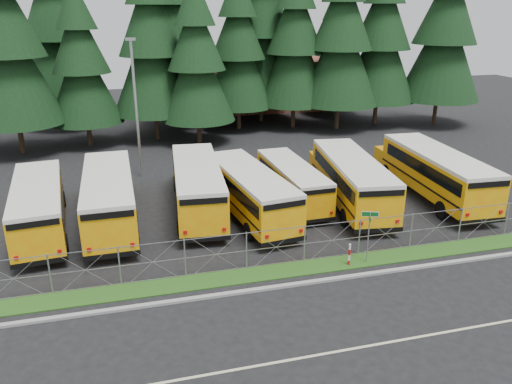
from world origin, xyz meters
TOP-DOWN VIEW (x-y plane):
  - ground at (0.00, 0.00)m, footprint 120.00×120.00m
  - curb at (0.00, -3.10)m, footprint 50.00×0.25m
  - grass_verge at (0.00, -1.70)m, footprint 50.00×1.40m
  - road_lane_line at (0.00, -8.00)m, footprint 50.00×0.12m
  - chainlink_fence at (0.00, -1.00)m, footprint 44.00×0.10m
  - brick_building at (6.00, 40.00)m, footprint 22.00×10.00m
  - bus_0 at (-14.32, 6.31)m, footprint 3.84×11.48m
  - bus_1 at (-10.48, 6.49)m, footprint 3.04×12.09m
  - bus_3 at (-5.18, 7.13)m, footprint 3.77×12.16m
  - bus_4 at (-2.32, 5.57)m, footprint 4.13×11.70m
  - bus_5 at (0.99, 7.18)m, footprint 2.67×10.02m
  - bus_6 at (4.55, 5.78)m, footprint 4.48×12.39m
  - bus_east at (10.50, 5.54)m, footprint 3.66×12.57m
  - street_sign at (1.99, -1.95)m, footprint 0.80×0.53m
  - striped_bollard at (1.02, -1.97)m, footprint 0.11×0.11m
  - light_standard at (-8.33, 15.01)m, footprint 0.70×0.35m
  - conifer_1 at (-18.18, 24.36)m, footprint 8.26×8.26m
  - conifer_2 at (-12.54, 25.61)m, footprint 6.63×6.63m
  - conifer_3 at (-6.22, 26.46)m, footprint 7.92×7.92m
  - conifer_4 at (-2.53, 23.74)m, footprint 6.81×6.81m
  - conifer_5 at (2.42, 28.63)m, footprint 7.21×7.21m
  - conifer_6 at (8.22, 27.92)m, footprint 7.67×7.67m
  - conifer_7 at (12.43, 25.93)m, footprint 8.08×8.08m
  - conifer_8 at (17.36, 26.90)m, footprint 7.99×7.99m
  - conifer_9 at (23.67, 25.19)m, footprint 8.52×8.52m
  - conifer_10 at (-15.11, 34.47)m, footprint 8.94×8.94m
  - conifer_11 at (-3.57, 32.15)m, footprint 7.93×7.93m
  - conifer_12 at (5.71, 31.82)m, footprint 9.13×9.13m
  - conifer_13 at (15.13, 33.02)m, footprint 6.89×6.89m

SIDE VIEW (x-z plane):
  - ground at x=0.00m, z-range 0.00..0.00m
  - road_lane_line at x=0.00m, z-range 0.00..0.01m
  - grass_verge at x=0.00m, z-range 0.00..0.06m
  - curb at x=0.00m, z-range 0.00..0.12m
  - striped_bollard at x=1.02m, z-range 0.00..1.20m
  - chainlink_fence at x=0.00m, z-range 0.00..2.00m
  - bus_5 at x=0.99m, z-range 0.00..2.61m
  - bus_0 at x=-14.32m, z-range 0.00..2.95m
  - bus_4 at x=-2.32m, z-range 0.00..3.00m
  - bus_3 at x=-5.18m, z-range 0.00..3.14m
  - bus_1 at x=-10.48m, z-range 0.00..3.16m
  - bus_6 at x=4.55m, z-range 0.00..3.18m
  - bus_east at x=10.50m, z-range 0.00..3.26m
  - street_sign at x=1.99m, z-range 0.63..3.44m
  - brick_building at x=6.00m, z-range 0.00..6.00m
  - light_standard at x=-8.33m, z-range 0.43..10.57m
  - conifer_2 at x=-12.54m, z-range 0.00..14.66m
  - conifer_4 at x=-2.53m, z-range 0.00..15.05m
  - conifer_13 at x=15.13m, z-range 0.00..15.23m
  - conifer_5 at x=2.42m, z-range 0.00..15.94m
  - conifer_6 at x=8.22m, z-range 0.00..16.95m
  - conifer_3 at x=-6.22m, z-range 0.00..17.51m
  - conifer_11 at x=-3.57m, z-range 0.00..17.53m
  - conifer_8 at x=17.36m, z-range 0.00..17.67m
  - conifer_7 at x=12.43m, z-range 0.00..17.87m
  - conifer_1 at x=-18.18m, z-range 0.00..18.26m
  - conifer_9 at x=23.67m, z-range 0.00..18.84m
  - conifer_10 at x=-15.11m, z-range 0.00..19.77m
  - conifer_12 at x=5.71m, z-range 0.00..20.19m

